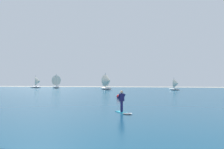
# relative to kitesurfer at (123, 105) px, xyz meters

# --- Properties ---
(ocean) EXTENTS (160.00, 90.00, 0.10)m
(ocean) POSITION_rel_kitesurfer_xyz_m (-1.78, 35.36, -0.65)
(ocean) COLOR navy
(ocean) RESTS_ON ground
(kitesurfer) EXTENTS (1.59, 1.92, 1.67)m
(kitesurfer) POSITION_rel_kitesurfer_xyz_m (0.00, 0.00, 0.00)
(kitesurfer) COLOR #26B2CC
(kitesurfer) RESTS_ON ocean
(sailboat_far_right) EXTENTS (4.42, 3.95, 4.95)m
(sailboat_far_right) POSITION_rel_kitesurfer_xyz_m (-11.67, 45.33, 1.66)
(sailboat_far_right) COLOR silver
(sailboat_far_right) RESTS_ON ocean
(sailboat_anchored_offshore) EXTENTS (4.75, 4.41, 5.28)m
(sailboat_anchored_offshore) POSITION_rel_kitesurfer_xyz_m (-34.50, 58.38, 1.81)
(sailboat_anchored_offshore) COLOR white
(sailboat_anchored_offshore) RESTS_ON ocean
(sailboat_near_shore) EXTENTS (4.26, 3.80, 4.77)m
(sailboat_near_shore) POSITION_rel_kitesurfer_xyz_m (-41.80, 58.58, 1.58)
(sailboat_near_shore) COLOR silver
(sailboat_near_shore) RESTS_ON ocean
(sailboat_mid_left) EXTENTS (3.16, 2.80, 3.55)m
(sailboat_mid_left) POSITION_rel_kitesurfer_xyz_m (7.46, 46.88, 1.02)
(sailboat_mid_left) COLOR white
(sailboat_mid_left) RESTS_ON ocean
(marker_buoy) EXTENTS (0.57, 0.57, 0.57)m
(marker_buoy) POSITION_rel_kitesurfer_xyz_m (-2.82, 13.90, -0.32)
(marker_buoy) COLOR red
(marker_buoy) RESTS_ON ocean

